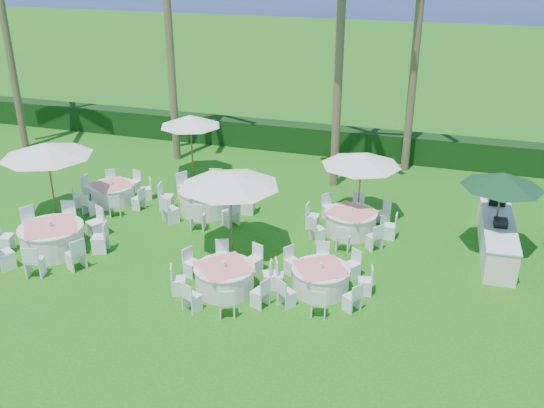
# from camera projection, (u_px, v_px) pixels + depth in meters

# --- Properties ---
(ground) EXTENTS (120.00, 120.00, 0.00)m
(ground) POSITION_uv_depth(u_px,v_px,m) (184.00, 280.00, 17.21)
(ground) COLOR #215A0F
(ground) RESTS_ON ground
(hedge) EXTENTS (34.00, 1.00, 1.20)m
(hedge) POSITION_uv_depth(u_px,v_px,m) (296.00, 137.00, 27.44)
(hedge) COLOR black
(hedge) RESTS_ON ground
(banquet_table_a) EXTENTS (3.39, 3.39, 1.02)m
(banquet_table_a) POSITION_uv_depth(u_px,v_px,m) (52.00, 238.00, 18.60)
(banquet_table_a) COLOR white
(banquet_table_a) RESTS_ON ground
(banquet_table_b) EXTENTS (2.85, 2.85, 0.89)m
(banquet_table_b) POSITION_uv_depth(u_px,v_px,m) (225.00, 278.00, 16.57)
(banquet_table_b) COLOR white
(banquet_table_b) RESTS_ON ground
(banquet_table_c) EXTENTS (2.81, 2.81, 0.86)m
(banquet_table_c) POSITION_uv_depth(u_px,v_px,m) (321.00, 279.00, 16.55)
(banquet_table_c) COLOR white
(banquet_table_c) RESTS_ON ground
(banquet_table_d) EXTENTS (2.80, 2.80, 0.86)m
(banquet_table_d) POSITION_uv_depth(u_px,v_px,m) (113.00, 193.00, 22.07)
(banquet_table_d) COLOR white
(banquet_table_d) RESTS_ON ground
(banquet_table_e) EXTENTS (3.41, 3.41, 1.02)m
(banquet_table_e) POSITION_uv_depth(u_px,v_px,m) (207.00, 199.00, 21.34)
(banquet_table_e) COLOR white
(banquet_table_e) RESTS_ON ground
(banquet_table_f) EXTENTS (2.96, 2.96, 0.91)m
(banquet_table_f) POSITION_uv_depth(u_px,v_px,m) (351.00, 222.00, 19.80)
(banquet_table_f) COLOR white
(banquet_table_f) RESTS_ON ground
(umbrella_a) EXTENTS (3.05, 3.05, 2.68)m
(umbrella_a) POSITION_uv_depth(u_px,v_px,m) (46.00, 150.00, 20.11)
(umbrella_a) COLOR brown
(umbrella_a) RESTS_ON ground
(umbrella_b) EXTENTS (2.99, 2.99, 2.65)m
(umbrella_b) POSITION_uv_depth(u_px,v_px,m) (230.00, 179.00, 17.79)
(umbrella_b) COLOR brown
(umbrella_b) RESTS_ON ground
(umbrella_c) EXTENTS (2.43, 2.43, 2.53)m
(umbrella_c) POSITION_uv_depth(u_px,v_px,m) (190.00, 121.00, 23.81)
(umbrella_c) COLOR brown
(umbrella_c) RESTS_ON ground
(umbrella_d) EXTENTS (2.69, 2.69, 2.36)m
(umbrella_d) POSITION_uv_depth(u_px,v_px,m) (361.00, 159.00, 20.11)
(umbrella_d) COLOR brown
(umbrella_d) RESTS_ON ground
(umbrella_green) EXTENTS (2.41, 2.41, 2.64)m
(umbrella_green) POSITION_uv_depth(u_px,v_px,m) (503.00, 180.00, 17.73)
(umbrella_green) COLOR brown
(umbrella_green) RESTS_ON ground
(buffet_table) EXTENTS (1.11, 4.52, 1.59)m
(buffet_table) POSITION_uv_depth(u_px,v_px,m) (496.00, 233.00, 18.66)
(buffet_table) COLOR white
(buffet_table) RESTS_ON ground
(palm_b) EXTENTS (4.33, 4.31, 9.85)m
(palm_b) POSITION_uv_depth(u_px,v_px,m) (169.00, 32.00, 24.43)
(palm_b) COLOR brown
(palm_b) RESTS_ON ground
(palm_c) EXTENTS (4.29, 4.35, 10.35)m
(palm_c) POSITION_uv_depth(u_px,v_px,m) (340.00, 38.00, 21.52)
(palm_c) COLOR brown
(palm_c) RESTS_ON ground
(palm_d) EXTENTS (4.39, 4.20, 8.51)m
(palm_d) POSITION_uv_depth(u_px,v_px,m) (415.00, 56.00, 23.47)
(palm_d) COLOR brown
(palm_d) RESTS_ON ground
(palm_f) EXTENTS (4.40, 3.96, 9.11)m
(palm_f) POSITION_uv_depth(u_px,v_px,m) (7.00, 36.00, 26.02)
(palm_f) COLOR brown
(palm_f) RESTS_ON ground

